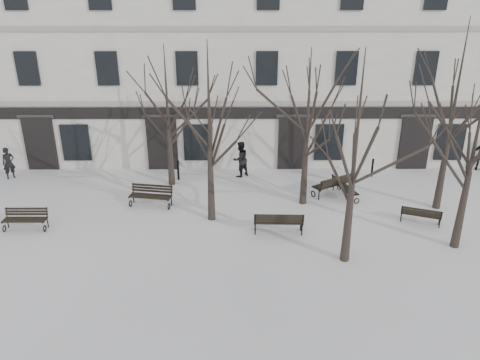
{
  "coord_description": "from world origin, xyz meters",
  "views": [
    {
      "loc": [
        0.54,
        -15.83,
        9.32
      ],
      "look_at": [
        0.63,
        3.0,
        1.4
      ],
      "focal_mm": 35.0,
      "sensor_mm": 36.0,
      "label": 1
    }
  ],
  "objects_px": {
    "tree_1": "(209,113)",
    "bench_1": "(279,221)",
    "tree_3": "(477,132)",
    "bench_0": "(25,218)",
    "bench_3": "(151,195)",
    "tree_2": "(357,136)",
    "bench_5": "(344,188)",
    "bench_2": "(421,215)",
    "bench_4": "(333,184)"
  },
  "relations": [
    {
      "from": "bench_4",
      "to": "bench_2",
      "type": "bearing_deg",
      "value": 104.66
    },
    {
      "from": "bench_2",
      "to": "bench_5",
      "type": "distance_m",
      "value": 3.79
    },
    {
      "from": "tree_1",
      "to": "bench_2",
      "type": "bearing_deg",
      "value": -3.21
    },
    {
      "from": "bench_2",
      "to": "bench_4",
      "type": "distance_m",
      "value": 4.32
    },
    {
      "from": "tree_3",
      "to": "bench_3",
      "type": "height_order",
      "value": "tree_3"
    },
    {
      "from": "bench_0",
      "to": "bench_3",
      "type": "bearing_deg",
      "value": 24.45
    },
    {
      "from": "tree_2",
      "to": "bench_4",
      "type": "xyz_separation_m",
      "value": [
        0.61,
        5.72,
        -4.16
      ]
    },
    {
      "from": "tree_3",
      "to": "bench_0",
      "type": "distance_m",
      "value": 17.55
    },
    {
      "from": "tree_2",
      "to": "tree_3",
      "type": "distance_m",
      "value": 4.52
    },
    {
      "from": "bench_2",
      "to": "tree_1",
      "type": "bearing_deg",
      "value": 17.68
    },
    {
      "from": "bench_2",
      "to": "tree_2",
      "type": "bearing_deg",
      "value": 57.14
    },
    {
      "from": "bench_0",
      "to": "bench_5",
      "type": "relative_size",
      "value": 0.95
    },
    {
      "from": "tree_2",
      "to": "bench_5",
      "type": "distance_m",
      "value": 6.99
    },
    {
      "from": "bench_3",
      "to": "bench_5",
      "type": "bearing_deg",
      "value": 15.46
    },
    {
      "from": "tree_3",
      "to": "bench_5",
      "type": "relative_size",
      "value": 4.0
    },
    {
      "from": "tree_3",
      "to": "tree_2",
      "type": "bearing_deg",
      "value": -168.2
    },
    {
      "from": "tree_2",
      "to": "bench_4",
      "type": "relative_size",
      "value": 3.67
    },
    {
      "from": "tree_2",
      "to": "tree_3",
      "type": "bearing_deg",
      "value": 11.8
    },
    {
      "from": "tree_1",
      "to": "tree_2",
      "type": "bearing_deg",
      "value": -32.81
    },
    {
      "from": "bench_1",
      "to": "bench_0",
      "type": "bearing_deg",
      "value": -0.53
    },
    {
      "from": "tree_3",
      "to": "bench_5",
      "type": "bearing_deg",
      "value": 126.31
    },
    {
      "from": "bench_2",
      "to": "bench_5",
      "type": "height_order",
      "value": "bench_5"
    },
    {
      "from": "tree_1",
      "to": "bench_1",
      "type": "bearing_deg",
      "value": -24.83
    },
    {
      "from": "bench_2",
      "to": "bench_3",
      "type": "height_order",
      "value": "bench_3"
    },
    {
      "from": "bench_4",
      "to": "bench_5",
      "type": "height_order",
      "value": "bench_4"
    },
    {
      "from": "bench_4",
      "to": "bench_5",
      "type": "bearing_deg",
      "value": 119.29
    },
    {
      "from": "tree_1",
      "to": "bench_2",
      "type": "distance_m",
      "value": 9.73
    },
    {
      "from": "bench_2",
      "to": "bench_0",
      "type": "bearing_deg",
      "value": 22.08
    },
    {
      "from": "tree_3",
      "to": "bench_1",
      "type": "xyz_separation_m",
      "value": [
        -6.69,
        1.04,
        -4.03
      ]
    },
    {
      "from": "bench_3",
      "to": "bench_4",
      "type": "relative_size",
      "value": 0.97
    },
    {
      "from": "tree_2",
      "to": "bench_5",
      "type": "bearing_deg",
      "value": 78.61
    },
    {
      "from": "tree_1",
      "to": "bench_0",
      "type": "height_order",
      "value": "tree_1"
    },
    {
      "from": "bench_5",
      "to": "tree_3",
      "type": "bearing_deg",
      "value": -159.94
    },
    {
      "from": "bench_1",
      "to": "bench_2",
      "type": "height_order",
      "value": "bench_1"
    },
    {
      "from": "bench_1",
      "to": "tree_1",
      "type": "bearing_deg",
      "value": -22.9
    },
    {
      "from": "tree_1",
      "to": "bench_4",
      "type": "relative_size",
      "value": 3.63
    },
    {
      "from": "bench_1",
      "to": "bench_5",
      "type": "height_order",
      "value": "bench_1"
    },
    {
      "from": "tree_2",
      "to": "bench_1",
      "type": "xyz_separation_m",
      "value": [
        -2.27,
        1.96,
        -4.17
      ]
    },
    {
      "from": "bench_3",
      "to": "bench_4",
      "type": "height_order",
      "value": "bench_4"
    },
    {
      "from": "tree_3",
      "to": "bench_0",
      "type": "bearing_deg",
      "value": 175.03
    },
    {
      "from": "bench_0",
      "to": "bench_2",
      "type": "distance_m",
      "value": 16.32
    },
    {
      "from": "tree_2",
      "to": "bench_1",
      "type": "relative_size",
      "value": 3.77
    },
    {
      "from": "tree_2",
      "to": "bench_5",
      "type": "height_order",
      "value": "tree_2"
    },
    {
      "from": "tree_2",
      "to": "bench_5",
      "type": "relative_size",
      "value": 4.12
    },
    {
      "from": "bench_1",
      "to": "bench_5",
      "type": "xyz_separation_m",
      "value": [
        3.37,
        3.49,
        -0.06
      ]
    },
    {
      "from": "tree_3",
      "to": "bench_0",
      "type": "xyz_separation_m",
      "value": [
        -17.01,
        1.48,
        -4.1
      ]
    },
    {
      "from": "tree_2",
      "to": "bench_4",
      "type": "height_order",
      "value": "tree_2"
    },
    {
      "from": "bench_2",
      "to": "bench_3",
      "type": "distance_m",
      "value": 11.71
    },
    {
      "from": "bench_4",
      "to": "bench_5",
      "type": "distance_m",
      "value": 0.56
    },
    {
      "from": "tree_1",
      "to": "bench_1",
      "type": "xyz_separation_m",
      "value": [
        2.75,
        -1.27,
        -4.11
      ]
    }
  ]
}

